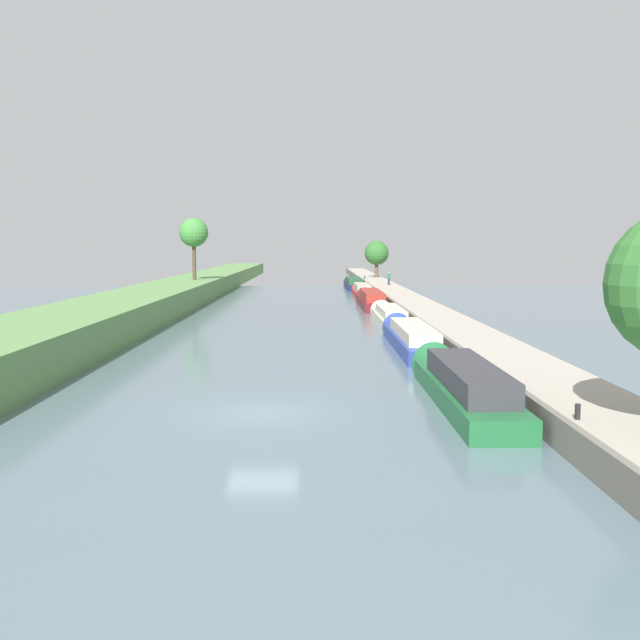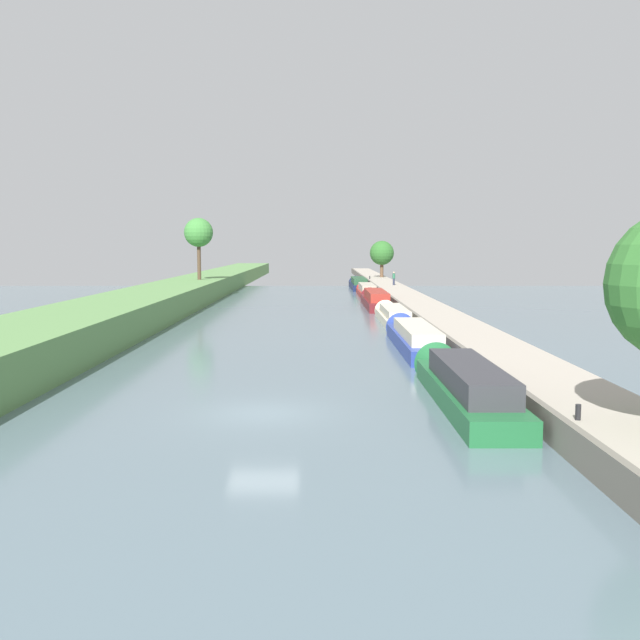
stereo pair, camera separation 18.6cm
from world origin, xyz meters
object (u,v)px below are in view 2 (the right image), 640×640
at_px(narrowboat_green, 459,384).
at_px(person_walking, 390,278).
at_px(mooring_bollard_far, 366,277).
at_px(mooring_bollard_near, 574,412).
at_px(narrowboat_cream, 389,315).
at_px(narrowboat_blue, 410,337).
at_px(narrowboat_navy, 355,284).
at_px(narrowboat_maroon, 372,300).
at_px(narrowboat_red, 363,291).

height_order(narrowboat_green, person_walking, person_walking).
bearing_deg(mooring_bollard_far, mooring_bollard_near, -90.00).
distance_m(narrowboat_green, narrowboat_cream, 28.16).
distance_m(narrowboat_blue, mooring_bollard_far, 64.36).
distance_m(narrowboat_navy, person_walking, 10.38).
height_order(narrowboat_navy, person_walking, person_walking).
relative_size(narrowboat_cream, mooring_bollard_far, 28.70).
bearing_deg(person_walking, mooring_bollard_far, 96.70).
relative_size(narrowboat_navy, mooring_bollard_far, 33.60).
distance_m(narrowboat_maroon, mooring_bollard_near, 49.50).
relative_size(narrowboat_cream, mooring_bollard_near, 28.70).
distance_m(narrowboat_navy, mooring_bollard_far, 6.87).
bearing_deg(narrowboat_green, narrowboat_red, 89.94).
height_order(narrowboat_green, narrowboat_navy, narrowboat_green).
xyz_separation_m(narrowboat_maroon, narrowboat_red, (0.13, 15.38, -0.09)).
bearing_deg(narrowboat_green, narrowboat_navy, 90.10).
bearing_deg(narrowboat_red, narrowboat_blue, -90.07).
bearing_deg(narrowboat_green, narrowboat_blue, 89.96).
bearing_deg(mooring_bollard_near, narrowboat_navy, 91.48).
xyz_separation_m(narrowboat_cream, person_walking, (3.61, 34.52, 1.32)).
bearing_deg(narrowboat_blue, mooring_bollard_near, -84.91).
relative_size(narrowboat_red, narrowboat_navy, 0.88).
height_order(narrowboat_red, mooring_bollard_far, same).
distance_m(narrowboat_green, narrowboat_navy, 72.21).
bearing_deg(narrowboat_blue, narrowboat_red, 89.93).
distance_m(narrowboat_red, person_walking, 6.15).
height_order(narrowboat_blue, narrowboat_maroon, narrowboat_maroon).
height_order(narrowboat_maroon, mooring_bollard_near, narrowboat_maroon).
xyz_separation_m(narrowboat_maroon, narrowboat_navy, (-0.06, 29.63, -0.04)).
relative_size(narrowboat_cream, narrowboat_navy, 0.85).
height_order(person_walking, mooring_bollard_far, person_walking).
bearing_deg(person_walking, mooring_bollard_near, -91.55).
distance_m(narrowboat_green, narrowboat_red, 57.96).
bearing_deg(mooring_bollard_near, narrowboat_red, 91.63).
bearing_deg(narrowboat_navy, mooring_bollard_near, -88.52).
relative_size(narrowboat_green, mooring_bollard_near, 28.21).
relative_size(narrowboat_maroon, person_walking, 9.02).
relative_size(narrowboat_green, narrowboat_blue, 0.92).
relative_size(narrowboat_green, narrowboat_maroon, 0.85).
relative_size(narrowboat_navy, mooring_bollard_near, 33.60).
xyz_separation_m(narrowboat_maroon, mooring_bollard_near, (1.97, -49.46, 0.53)).
distance_m(narrowboat_cream, person_walking, 34.73).
distance_m(narrowboat_blue, narrowboat_cream, 13.74).
distance_m(narrowboat_red, mooring_bollard_far, 20.88).
height_order(narrowboat_green, narrowboat_blue, narrowboat_green).
distance_m(narrowboat_maroon, person_walking, 20.50).
relative_size(narrowboat_green, person_walking, 7.65).
distance_m(narrowboat_cream, narrowboat_maroon, 14.42).
relative_size(narrowboat_green, narrowboat_red, 0.95).
bearing_deg(narrowboat_maroon, person_walking, 79.13).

